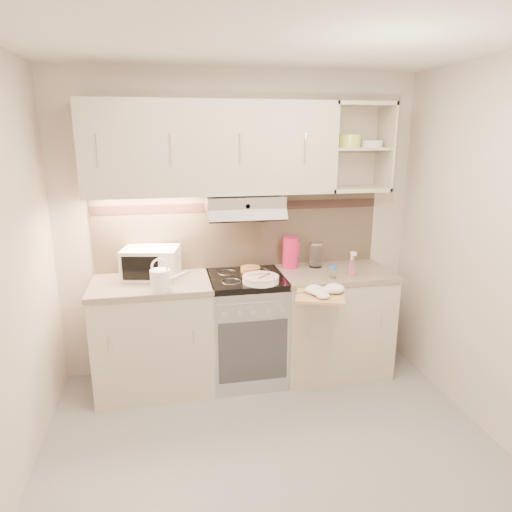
{
  "coord_description": "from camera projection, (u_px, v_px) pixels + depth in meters",
  "views": [
    {
      "loc": [
        -0.6,
        -2.34,
        2.01
      ],
      "look_at": [
        0.05,
        0.95,
        1.1
      ],
      "focal_mm": 32.0,
      "sensor_mm": 36.0,
      "label": 1
    }
  ],
  "objects": [
    {
      "name": "ground",
      "position": [
        277.0,
        465.0,
        2.86
      ],
      "size": [
        3.0,
        3.0,
        0.0
      ],
      "primitive_type": "plane",
      "color": "#939396",
      "rests_on": "ground"
    },
    {
      "name": "room_shell",
      "position": [
        267.0,
        198.0,
        2.78
      ],
      "size": [
        3.04,
        2.84,
        2.52
      ],
      "color": "beige",
      "rests_on": "ground"
    },
    {
      "name": "base_cabinet_left",
      "position": [
        154.0,
        338.0,
        3.65
      ],
      "size": [
        0.9,
        0.6,
        0.86
      ],
      "primitive_type": "cube",
      "color": "beige",
      "rests_on": "ground"
    },
    {
      "name": "worktop_left",
      "position": [
        151.0,
        284.0,
        3.53
      ],
      "size": [
        0.92,
        0.62,
        0.04
      ],
      "primitive_type": "cube",
      "color": "gray",
      "rests_on": "base_cabinet_left"
    },
    {
      "name": "base_cabinet_right",
      "position": [
        332.0,
        323.0,
        3.93
      ],
      "size": [
        0.9,
        0.6,
        0.86
      ],
      "primitive_type": "cube",
      "color": "beige",
      "rests_on": "ground"
    },
    {
      "name": "worktop_right",
      "position": [
        334.0,
        273.0,
        3.81
      ],
      "size": [
        0.92,
        0.62,
        0.04
      ],
      "primitive_type": "cube",
      "color": "gray",
      "rests_on": "base_cabinet_right"
    },
    {
      "name": "electric_range",
      "position": [
        246.0,
        328.0,
        3.78
      ],
      "size": [
        0.6,
        0.6,
        0.9
      ],
      "color": "#B7B7BC",
      "rests_on": "ground"
    },
    {
      "name": "microwave",
      "position": [
        151.0,
        263.0,
        3.6
      ],
      "size": [
        0.48,
        0.39,
        0.24
      ],
      "rotation": [
        0.0,
        0.0,
        -0.21
      ],
      "color": "white",
      "rests_on": "worktop_left"
    },
    {
      "name": "watering_can",
      "position": [
        162.0,
        279.0,
        3.31
      ],
      "size": [
        0.29,
        0.15,
        0.24
      ],
      "rotation": [
        0.0,
        0.0,
        -0.19
      ],
      "color": "white",
      "rests_on": "worktop_left"
    },
    {
      "name": "plate_stack",
      "position": [
        261.0,
        279.0,
        3.5
      ],
      "size": [
        0.28,
        0.28,
        0.06
      ],
      "rotation": [
        0.0,
        0.0,
        0.29
      ],
      "color": "white",
      "rests_on": "electric_range"
    },
    {
      "name": "bread_loaf",
      "position": [
        250.0,
        269.0,
        3.77
      ],
      "size": [
        0.16,
        0.16,
        0.04
      ],
      "primitive_type": "cylinder",
      "color": "#9C6D39",
      "rests_on": "electric_range"
    },
    {
      "name": "pink_pitcher",
      "position": [
        290.0,
        252.0,
        3.87
      ],
      "size": [
        0.14,
        0.13,
        0.26
      ],
      "rotation": [
        0.0,
        0.0,
        0.1
      ],
      "color": "#DC1C57",
      "rests_on": "worktop_right"
    },
    {
      "name": "glass_jar",
      "position": [
        316.0,
        255.0,
        3.89
      ],
      "size": [
        0.11,
        0.11,
        0.22
      ],
      "rotation": [
        0.0,
        0.0,
        0.08
      ],
      "color": "white",
      "rests_on": "worktop_right"
    },
    {
      "name": "spice_jar",
      "position": [
        333.0,
        272.0,
        3.6
      ],
      "size": [
        0.07,
        0.07,
        0.1
      ],
      "rotation": [
        0.0,
        0.0,
        -0.4
      ],
      "color": "white",
      "rests_on": "worktop_right"
    },
    {
      "name": "spray_bottle",
      "position": [
        352.0,
        265.0,
        3.67
      ],
      "size": [
        0.08,
        0.08,
        0.21
      ],
      "rotation": [
        0.0,
        0.0,
        -0.2
      ],
      "color": "pink",
      "rests_on": "worktop_right"
    },
    {
      "name": "cutting_board",
      "position": [
        320.0,
        296.0,
        3.31
      ],
      "size": [
        0.43,
        0.41,
        0.02
      ],
      "primitive_type": "cube",
      "rotation": [
        0.0,
        0.0,
        -0.34
      ],
      "color": "tan",
      "rests_on": "base_cabinet_right"
    },
    {
      "name": "dish_towel",
      "position": [
        327.0,
        290.0,
        3.29
      ],
      "size": [
        0.31,
        0.27,
        0.07
      ],
      "primitive_type": null,
      "rotation": [
        0.0,
        0.0,
        -0.16
      ],
      "color": "white",
      "rests_on": "cutting_board"
    }
  ]
}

